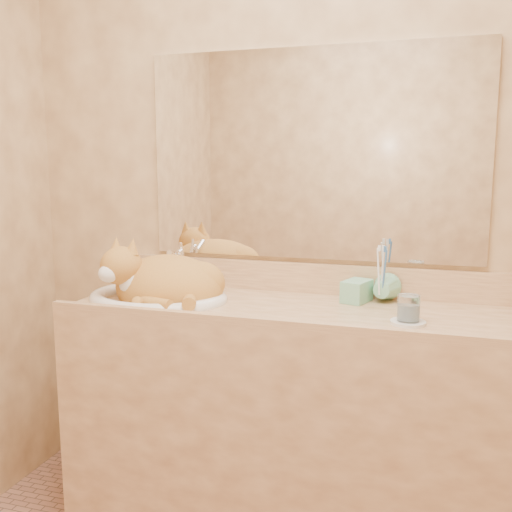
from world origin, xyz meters
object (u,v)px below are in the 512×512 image
(vanity_counter, at_px, (292,421))
(water_glass, at_px, (409,308))
(soap_dispenser, at_px, (350,281))
(toothbrush_cup, at_px, (381,292))
(cat, at_px, (162,280))
(sink_basin, at_px, (158,278))

(vanity_counter, height_order, water_glass, water_glass)
(soap_dispenser, xyz_separation_m, toothbrush_cup, (0.11, 0.04, -0.04))
(vanity_counter, bearing_deg, water_glass, -11.93)
(cat, distance_m, toothbrush_cup, 0.81)
(vanity_counter, xyz_separation_m, soap_dispenser, (0.18, 0.11, 0.52))
(sink_basin, bearing_deg, soap_dispenser, 25.11)
(soap_dispenser, bearing_deg, water_glass, -23.70)
(soap_dispenser, bearing_deg, cat, -152.14)
(sink_basin, bearing_deg, water_glass, 10.70)
(soap_dispenser, bearing_deg, toothbrush_cup, 39.21)
(cat, distance_m, soap_dispenser, 0.70)
(cat, xyz_separation_m, toothbrush_cup, (0.80, 0.16, -0.03))
(soap_dispenser, height_order, toothbrush_cup, soap_dispenser)
(water_glass, bearing_deg, soap_dispenser, 138.21)
(sink_basin, xyz_separation_m, water_glass, (0.92, -0.06, -0.03))
(toothbrush_cup, bearing_deg, sink_basin, -168.08)
(sink_basin, distance_m, soap_dispenser, 0.71)
(vanity_counter, distance_m, water_glass, 0.63)
(vanity_counter, distance_m, toothbrush_cup, 0.57)
(water_glass, bearing_deg, sink_basin, 176.03)
(soap_dispenser, relative_size, toothbrush_cup, 1.77)
(sink_basin, distance_m, cat, 0.02)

